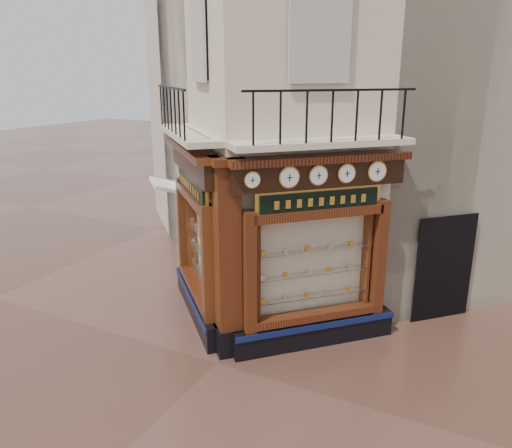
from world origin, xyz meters
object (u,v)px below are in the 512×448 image
Objects in this scene: clock_a at (252,180)px; clock_d at (346,173)px; clock_b at (289,177)px; clock_c at (318,175)px; clock_e at (377,171)px; signboard_left at (192,186)px; corner_pilaster at (228,262)px; awning at (172,277)px; signboard_right at (320,201)px.

clock_d is (1.32, 1.32, 0.00)m from clock_a.
clock_c is (0.41, 0.41, 0.00)m from clock_b.
clock_e is 0.20× the size of signboard_left.
clock_d is (1.88, 1.27, 1.67)m from corner_pilaster.
clock_c is at bearing -155.27° from awning.
corner_pilaster reaches higher than clock_b.
signboard_right is (0.91, 1.06, -0.52)m from clock_a.
corner_pilaster reaches higher than awning.
clock_e reaches higher than clock_d.
signboard_right is (-0.42, -0.26, -0.52)m from clock_d.
signboard_left reaches higher than awning.
awning is at bearing 4.24° from signboard_left.
clock_a is 0.76× the size of clock_b.
clock_a reaches higher than signboard_right.
clock_a is at bearing -180.00° from clock_b.
clock_b is at bearing -147.63° from signboard_left.
clock_c is at bearing -0.00° from clock_b.
clock_d reaches higher than clock_a.
corner_pilaster is at bearing -173.25° from awning.
corner_pilaster reaches higher than signboard_right.
clock_a is 0.83× the size of clock_d.
awning is 5.94m from signboard_right.
clock_c is at bearing -180.00° from clock_d.
clock_c is 0.94× the size of clock_e.
clock_a is 2.34m from signboard_left.
awning is (-4.81, 1.77, -3.62)m from clock_c.
signboard_left is (-3.80, -0.72, -0.52)m from clock_e.
signboard_right is at bearing 166.94° from clock_d.
clock_c is at bearing 180.00° from clock_e.
clock_b is (1.05, 0.45, 1.67)m from corner_pilaster.
clock_e reaches higher than signboard_right.
clock_e reaches higher than awning.
clock_d is at bearing -149.64° from awning.
clock_c reaches higher than signboard_left.
clock_e is (0.46, 0.46, -0.00)m from clock_d.
clock_b is at bearing 180.00° from clock_c.
clock_c reaches higher than awning.
clock_a is 1.49m from signboard_right.
corner_pilaster is 3.36m from clock_e.
clock_a is (0.56, -0.05, 1.67)m from corner_pilaster.
awning is at bearing 114.73° from clock_c.
signboard_left is at bearing 122.37° from clock_b.
clock_d is 0.18× the size of signboard_left.
clock_e is 0.22× the size of signboard_right.
clock_c is 0.58m from clock_d.
awning is (-5.22, 1.36, -3.62)m from clock_d.
awning is (-4.40, 2.19, -3.62)m from clock_b.
clock_d is 0.65m from clock_e.
awning is at bearing 116.34° from signboard_right.
clock_d is at bearing 0.00° from clock_a.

